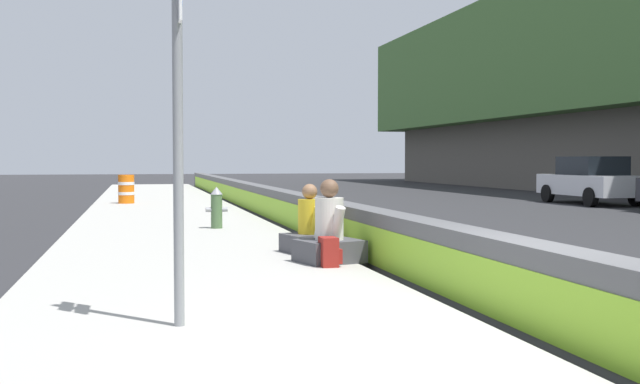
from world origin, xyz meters
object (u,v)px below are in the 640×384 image
(seated_person_middle, at_px, (310,231))
(backpack, at_px, (329,252))
(fire_hydrant, at_px, (217,207))
(construction_barrel, at_px, (126,189))
(seated_person_foreground, at_px, (329,236))
(parked_car_fourth, at_px, (591,180))
(route_sign_post, at_px, (178,88))

(seated_person_middle, height_order, backpack, seated_person_middle)
(fire_hydrant, xyz_separation_m, construction_barrel, (9.95, 1.98, 0.03))
(seated_person_foreground, height_order, parked_car_fourth, parked_car_fourth)
(backpack, relative_size, parked_car_fourth, 0.09)
(fire_hydrant, bearing_deg, seated_person_middle, -167.54)
(seated_person_foreground, height_order, backpack, seated_person_foreground)
(construction_barrel, bearing_deg, parked_car_fourth, -96.94)
(seated_person_middle, relative_size, construction_barrel, 1.13)
(parked_car_fourth, bearing_deg, backpack, 136.81)
(seated_person_foreground, bearing_deg, parked_car_fourth, -43.84)
(seated_person_middle, bearing_deg, route_sign_post, 155.02)
(fire_hydrant, bearing_deg, parked_car_fourth, -60.58)
(fire_hydrant, xyz_separation_m, parked_car_fourth, (7.98, -14.15, 0.27))
(seated_person_foreground, height_order, construction_barrel, seated_person_foreground)
(fire_hydrant, distance_m, parked_car_fourth, 16.25)
(route_sign_post, relative_size, backpack, 9.00)
(seated_person_foreground, bearing_deg, fire_hydrant, 10.01)
(fire_hydrant, relative_size, construction_barrel, 0.93)
(seated_person_foreground, relative_size, backpack, 2.95)
(seated_person_middle, distance_m, construction_barrel, 14.76)
(seated_person_foreground, xyz_separation_m, construction_barrel, (15.65, 2.99, 0.11))
(fire_hydrant, xyz_separation_m, backpack, (-6.14, -0.90, -0.25))
(seated_person_foreground, xyz_separation_m, backpack, (-0.44, 0.11, -0.17))
(construction_barrel, bearing_deg, route_sign_post, -177.96)
(backpack, height_order, construction_barrel, construction_barrel)
(seated_person_foreground, xyz_separation_m, seated_person_middle, (1.20, 0.01, -0.03))
(route_sign_post, height_order, construction_barrel, route_sign_post)
(seated_person_middle, distance_m, backpack, 1.65)
(parked_car_fourth, bearing_deg, route_sign_post, 138.40)
(seated_person_foreground, relative_size, parked_car_fourth, 0.26)
(fire_hydrant, height_order, parked_car_fourth, parked_car_fourth)
(route_sign_post, distance_m, construction_barrel, 19.43)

